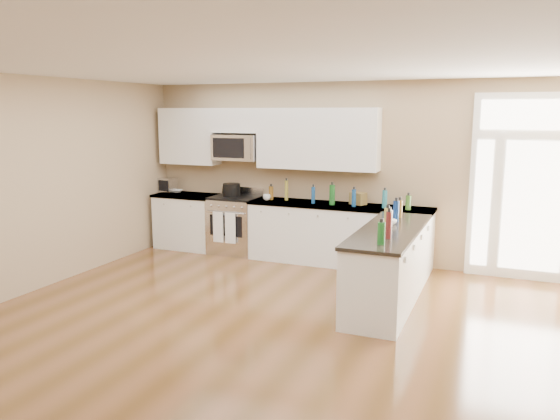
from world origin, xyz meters
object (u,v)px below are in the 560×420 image
at_px(peninsula_cabinet, 389,269).
at_px(stockpot, 231,189).
at_px(toaster_oven, 167,185).
at_px(kitchen_range, 235,225).

xyz_separation_m(peninsula_cabinet, stockpot, (-2.96, 1.50, 0.63)).
relative_size(stockpot, toaster_oven, 1.01).
height_order(kitchen_range, stockpot, stockpot).
relative_size(peninsula_cabinet, stockpot, 7.92).
bearing_deg(kitchen_range, stockpot, 147.78).
xyz_separation_m(kitchen_range, stockpot, (-0.09, 0.05, 0.58)).
height_order(peninsula_cabinet, kitchen_range, kitchen_range).
relative_size(peninsula_cabinet, toaster_oven, 7.98).
xyz_separation_m(stockpot, toaster_oven, (-1.31, 0.06, 0.00)).
height_order(peninsula_cabinet, toaster_oven, toaster_oven).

